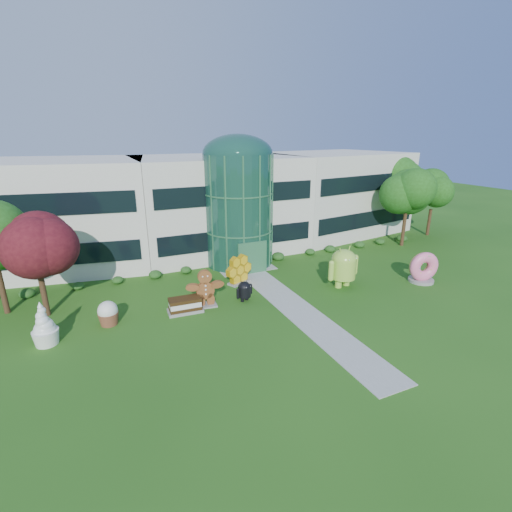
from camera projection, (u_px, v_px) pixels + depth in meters
name	position (u px, v px, depth m)	size (l,w,h in m)	color
ground	(308.00, 318.00, 24.17)	(140.00, 140.00, 0.00)	#215114
building	(217.00, 203.00, 38.26)	(46.00, 15.00, 9.30)	beige
atrium	(239.00, 211.00, 33.00)	(6.00, 6.00, 9.80)	#194738
walkway	(293.00, 306.00, 25.89)	(2.40, 20.00, 0.04)	#9E9E93
tree_red	(40.00, 273.00, 23.65)	(4.00, 4.00, 6.00)	#3F0C14
trees_backdrop	(235.00, 216.00, 34.08)	(52.00, 8.00, 8.40)	#1E4B12
android_green	(344.00, 265.00, 28.70)	(3.13, 2.09, 3.55)	#9DD143
android_black	(244.00, 290.00, 26.44)	(1.50, 1.01, 1.71)	black
donut	(423.00, 267.00, 29.74)	(2.46, 1.18, 2.56)	#F05B7D
gingerbread	(205.00, 288.00, 25.47)	(2.93, 1.13, 2.71)	brown
ice_cream_sandwich	(185.00, 305.00, 24.84)	(2.31, 1.16, 1.03)	#301E0A
honeycomb	(239.00, 271.00, 29.47)	(2.70, 0.97, 2.13)	yellow
froyo	(44.00, 324.00, 20.80)	(1.52, 1.52, 2.61)	white
cupcake	(108.00, 313.00, 23.15)	(1.32, 1.32, 1.58)	white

